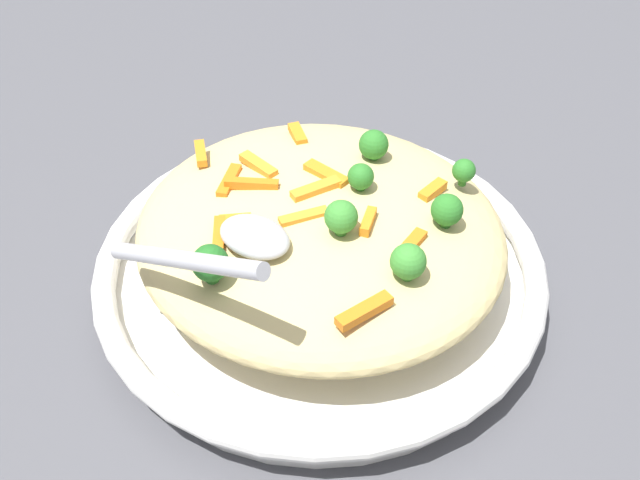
{
  "coord_description": "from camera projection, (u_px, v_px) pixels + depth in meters",
  "views": [
    {
      "loc": [
        0.26,
        -0.38,
        0.48
      ],
      "look_at": [
        0.0,
        0.0,
        0.06
      ],
      "focal_mm": 43.86,
      "sensor_mm": 36.0,
      "label": 1
    }
  ],
  "objects": [
    {
      "name": "ground_plane",
      "position": [
        320.0,
        291.0,
        0.66
      ],
      "size": [
        2.4,
        2.4,
        0.0
      ],
      "primitive_type": "plane",
      "color": "#4C4C51"
    },
    {
      "name": "serving_bowl",
      "position": [
        320.0,
        272.0,
        0.65
      ],
      "size": [
        0.37,
        0.37,
        0.04
      ],
      "color": "white",
      "rests_on": "ground_plane"
    },
    {
      "name": "pasta_mound",
      "position": [
        320.0,
        231.0,
        0.62
      ],
      "size": [
        0.3,
        0.28,
        0.06
      ],
      "primitive_type": "ellipsoid",
      "color": "#D1BA7A",
      "rests_on": "serving_bowl"
    },
    {
      "name": "carrot_piece_0",
      "position": [
        370.0,
        219.0,
        0.58
      ],
      "size": [
        0.02,
        0.03,
        0.01
      ],
      "primitive_type": "cube",
      "rotation": [
        0.0,
        0.0,
        1.9
      ],
      "color": "orange",
      "rests_on": "pasta_mound"
    },
    {
      "name": "carrot_piece_1",
      "position": [
        200.0,
        154.0,
        0.65
      ],
      "size": [
        0.03,
        0.03,
        0.01
      ],
      "primitive_type": "cube",
      "rotation": [
        0.0,
        0.0,
        5.52
      ],
      "color": "orange",
      "rests_on": "pasta_mound"
    },
    {
      "name": "carrot_piece_2",
      "position": [
        300.0,
        215.0,
        0.59
      ],
      "size": [
        0.03,
        0.04,
        0.01
      ],
      "primitive_type": "cube",
      "rotation": [
        0.0,
        0.0,
        0.98
      ],
      "color": "orange",
      "rests_on": "pasta_mound"
    },
    {
      "name": "carrot_piece_3",
      "position": [
        252.0,
        184.0,
        0.61
      ],
      "size": [
        0.04,
        0.03,
        0.01
      ],
      "primitive_type": "cube",
      "rotation": [
        0.0,
        0.0,
        3.66
      ],
      "color": "orange",
      "rests_on": "pasta_mound"
    },
    {
      "name": "carrot_piece_4",
      "position": [
        326.0,
        175.0,
        0.62
      ],
      "size": [
        0.04,
        0.02,
        0.01
      ],
      "primitive_type": "cube",
      "rotation": [
        0.0,
        0.0,
        6.17
      ],
      "color": "orange",
      "rests_on": "pasta_mound"
    },
    {
      "name": "carrot_piece_5",
      "position": [
        219.0,
        237.0,
        0.57
      ],
      "size": [
        0.03,
        0.04,
        0.01
      ],
      "primitive_type": "cube",
      "rotation": [
        0.0,
        0.0,
        5.37
      ],
      "color": "orange",
      "rests_on": "pasta_mound"
    },
    {
      "name": "carrot_piece_6",
      "position": [
        413.0,
        242.0,
        0.57
      ],
      "size": [
        0.01,
        0.04,
        0.01
      ],
      "primitive_type": "cube",
      "rotation": [
        0.0,
        0.0,
        1.58
      ],
      "color": "orange",
      "rests_on": "pasta_mound"
    },
    {
      "name": "carrot_piece_7",
      "position": [
        235.0,
        221.0,
        0.59
      ],
      "size": [
        0.02,
        0.02,
        0.01
      ],
      "primitive_type": "cube",
      "rotation": [
        0.0,
        0.0,
        3.86
      ],
      "color": "orange",
      "rests_on": "pasta_mound"
    },
    {
      "name": "carrot_piece_8",
      "position": [
        364.0,
        311.0,
        0.52
      ],
      "size": [
        0.02,
        0.04,
        0.01
      ],
      "primitive_type": "cube",
      "rotation": [
        0.0,
        0.0,
        4.38
      ],
      "color": "orange",
      "rests_on": "pasta_mound"
    },
    {
      "name": "carrot_piece_9",
      "position": [
        433.0,
        191.0,
        0.61
      ],
      "size": [
        0.01,
        0.03,
        0.01
      ],
      "primitive_type": "cube",
      "rotation": [
        0.0,
        0.0,
        1.43
      ],
      "color": "orange",
      "rests_on": "pasta_mound"
    },
    {
      "name": "carrot_piece_10",
      "position": [
        298.0,
        134.0,
        0.67
      ],
      "size": [
        0.03,
        0.03,
        0.01
      ],
      "primitive_type": "cube",
      "rotation": [
        0.0,
        0.0,
        5.62
      ],
      "color": "orange",
      "rests_on": "pasta_mound"
    },
    {
      "name": "carrot_piece_11",
      "position": [
        258.0,
        165.0,
        0.63
      ],
      "size": [
        0.04,
        0.02,
        0.01
      ],
      "primitive_type": "cube",
      "rotation": [
        0.0,
        0.0,
        6.09
      ],
      "color": "orange",
      "rests_on": "pasta_mound"
    },
    {
      "name": "carrot_piece_12",
      "position": [
        316.0,
        189.0,
        0.6
      ],
      "size": [
        0.03,
        0.04,
        0.01
      ],
      "primitive_type": "cube",
      "rotation": [
        0.0,
        0.0,
        1.12
      ],
      "color": "orange",
      "rests_on": "pasta_mound"
    },
    {
      "name": "carrot_piece_13",
      "position": [
        229.0,
        181.0,
        0.62
      ],
      "size": [
        0.02,
        0.04,
        0.01
      ],
      "primitive_type": "cube",
      "rotation": [
        0.0,
        0.0,
        5.09
      ],
      "color": "orange",
      "rests_on": "pasta_mound"
    },
    {
      "name": "broccoli_floret_0",
      "position": [
        408.0,
        262.0,
        0.54
      ],
      "size": [
        0.03,
        0.03,
        0.03
      ],
      "color": "#377928",
      "rests_on": "pasta_mound"
    },
    {
      "name": "broccoli_floret_1",
      "position": [
        370.0,
        143.0,
        0.64
      ],
      "size": [
        0.02,
        0.02,
        0.03
      ],
      "color": "#296820",
      "rests_on": "pasta_mound"
    },
    {
      "name": "broccoli_floret_2",
      "position": [
        361.0,
        177.0,
        0.6
      ],
      "size": [
        0.02,
        0.02,
        0.03
      ],
      "color": "#296820",
      "rests_on": "pasta_mound"
    },
    {
      "name": "broccoli_floret_3",
      "position": [
        464.0,
        171.0,
        0.62
      ],
      "size": [
        0.02,
        0.02,
        0.02
      ],
      "color": "#296820",
      "rests_on": "pasta_mound"
    },
    {
      "name": "broccoli_floret_4",
      "position": [
        447.0,
        210.0,
        0.58
      ],
      "size": [
        0.02,
        0.02,
        0.03
      ],
      "color": "#296820",
      "rests_on": "pasta_mound"
    },
    {
      "name": "broccoli_floret_5",
      "position": [
        210.0,
        263.0,
        0.54
      ],
      "size": [
        0.03,
        0.03,
        0.03
      ],
      "color": "#205B1C",
      "rests_on": "pasta_mound"
    },
    {
      "name": "broccoli_floret_6",
      "position": [
        341.0,
        217.0,
        0.56
      ],
      "size": [
        0.02,
        0.02,
        0.03
      ],
      "color": "#377928",
      "rests_on": "pasta_mound"
    },
    {
      "name": "serving_spoon",
      "position": [
        232.0,
        244.0,
        0.54
      ],
      "size": [
        0.14,
        0.1,
        0.07
      ],
      "color": "#B7B7BC",
      "rests_on": "pasta_mound"
    }
  ]
}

